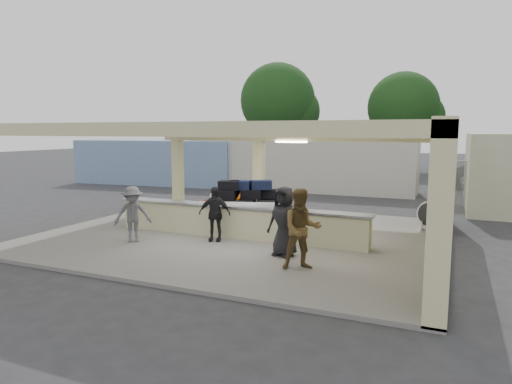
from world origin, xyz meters
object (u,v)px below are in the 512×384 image
at_px(passenger_a, 302,229).
at_px(car_dark, 487,178).
at_px(passenger_b, 215,214).
at_px(passenger_c, 133,214).
at_px(baggage_counter, 236,222).
at_px(drum_fan, 431,215).
at_px(container_white, 298,165).
at_px(luggage_cart, 246,203).
at_px(passenger_d, 284,221).
at_px(container_blue, 157,162).
at_px(baggage_handler, 244,207).

height_order(passenger_a, car_dark, passenger_a).
height_order(passenger_b, passenger_c, passenger_c).
distance_m(baggage_counter, drum_fan, 6.38).
bearing_deg(car_dark, passenger_a, 176.34).
relative_size(drum_fan, passenger_b, 0.60).
xyz_separation_m(passenger_a, car_dark, (4.92, 18.41, -0.33)).
xyz_separation_m(baggage_counter, passenger_a, (2.79, -2.26, 0.46)).
bearing_deg(container_white, luggage_cart, -80.42).
relative_size(passenger_c, passenger_d, 0.90).
relative_size(luggage_cart, container_blue, 0.30).
relative_size(car_dark, container_blue, 0.42).
xyz_separation_m(container_white, container_blue, (-9.03, -0.72, -0.02)).
distance_m(luggage_cart, car_dark, 17.07).
height_order(passenger_c, passenger_d, passenger_d).
distance_m(baggage_counter, passenger_c, 3.06).
relative_size(passenger_d, container_white, 0.14).
height_order(baggage_counter, passenger_a, passenger_a).
distance_m(drum_fan, baggage_handler, 6.10).
bearing_deg(passenger_b, container_blue, 116.71).
bearing_deg(baggage_handler, passenger_b, 23.02).
bearing_deg(passenger_b, car_dark, 49.42).
bearing_deg(luggage_cart, passenger_d, -64.74).
distance_m(luggage_cart, drum_fan, 6.05).
bearing_deg(container_white, passenger_b, -82.71).
xyz_separation_m(luggage_cart, passenger_b, (-0.24, -1.66, -0.11)).
bearing_deg(baggage_handler, passenger_a, 74.30).
xyz_separation_m(passenger_b, passenger_c, (-2.12, -1.05, 0.01)).
height_order(luggage_cart, container_blue, container_blue).
bearing_deg(passenger_c, passenger_a, -48.08).
bearing_deg(passenger_d, baggage_counter, 160.06).
relative_size(baggage_counter, passenger_b, 5.08).
distance_m(luggage_cart, passenger_c, 3.60).
bearing_deg(car_dark, baggage_counter, 165.78).
xyz_separation_m(luggage_cart, passenger_a, (2.95, -3.27, 0.04)).
xyz_separation_m(luggage_cart, baggage_handler, (-0.02, -0.10, -0.12)).
height_order(baggage_handler, passenger_c, passenger_c).
relative_size(passenger_a, passenger_c, 1.17).
distance_m(baggage_counter, passenger_d, 2.47).
bearing_deg(baggage_counter, container_white, 99.66).
relative_size(baggage_counter, passenger_c, 5.03).
height_order(passenger_b, container_white, container_white).
distance_m(passenger_a, container_white, 15.22).
bearing_deg(passenger_d, luggage_cart, 146.53).
xyz_separation_m(passenger_c, container_blue, (-8.58, 13.14, 0.45)).
distance_m(baggage_handler, container_blue, 15.18).
xyz_separation_m(passenger_b, car_dark, (8.11, 16.80, -0.18)).
distance_m(passenger_d, container_white, 14.13).
relative_size(drum_fan, container_blue, 0.09).
xyz_separation_m(passenger_a, container_blue, (-13.89, 13.70, 0.31)).
xyz_separation_m(drum_fan, container_white, (-7.45, 8.74, 0.77)).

